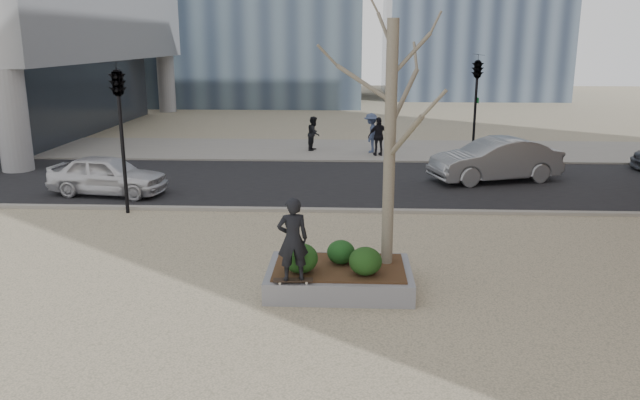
{
  "coord_description": "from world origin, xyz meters",
  "views": [
    {
      "loc": [
        1.18,
        -12.26,
        5.09
      ],
      "look_at": [
        0.5,
        2.0,
        1.4
      ],
      "focal_mm": 35.0,
      "sensor_mm": 36.0,
      "label": 1
    }
  ],
  "objects_px": {
    "skateboarder": "(293,239)",
    "planter": "(339,278)",
    "skateboard": "(293,281)",
    "police_car": "(108,175)"
  },
  "relations": [
    {
      "from": "skateboard",
      "to": "skateboarder",
      "type": "relative_size",
      "value": 0.47
    },
    {
      "from": "planter",
      "to": "police_car",
      "type": "distance_m",
      "value": 11.1
    },
    {
      "from": "planter",
      "to": "skateboarder",
      "type": "relative_size",
      "value": 1.81
    },
    {
      "from": "planter",
      "to": "skateboarder",
      "type": "height_order",
      "value": "skateboarder"
    },
    {
      "from": "skateboard",
      "to": "planter",
      "type": "bearing_deg",
      "value": 39.47
    },
    {
      "from": "planter",
      "to": "skateboard",
      "type": "height_order",
      "value": "skateboard"
    },
    {
      "from": "planter",
      "to": "skateboarder",
      "type": "xyz_separation_m",
      "value": [
        -0.89,
        -0.87,
        1.13
      ]
    },
    {
      "from": "planter",
      "to": "skateboard",
      "type": "xyz_separation_m",
      "value": [
        -0.89,
        -0.87,
        0.26
      ]
    },
    {
      "from": "planter",
      "to": "skateboard",
      "type": "relative_size",
      "value": 3.85
    },
    {
      "from": "skateboarder",
      "to": "planter",
      "type": "bearing_deg",
      "value": -148.32
    }
  ]
}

